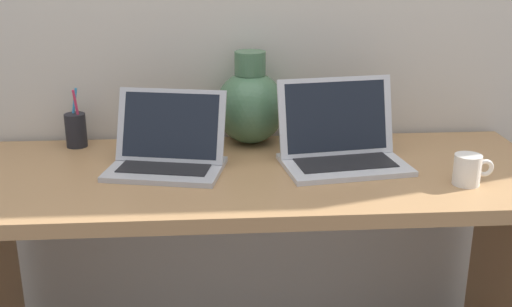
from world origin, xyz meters
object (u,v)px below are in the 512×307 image
(coffee_mug, at_px, (468,170))
(laptop_right, at_px, (340,142))
(pen_cup, at_px, (76,130))
(laptop_left, at_px, (168,149))
(green_vase, at_px, (250,105))

(coffee_mug, bearing_deg, laptop_right, 147.51)
(coffee_mug, xyz_separation_m, pen_cup, (-1.11, 0.40, 0.01))
(laptop_left, height_order, laptop_right, laptop_right)
(laptop_right, bearing_deg, laptop_left, -179.02)
(green_vase, relative_size, pen_cup, 1.58)
(laptop_left, bearing_deg, laptop_right, 0.98)
(coffee_mug, bearing_deg, pen_cup, 159.97)
(green_vase, xyz_separation_m, coffee_mug, (0.56, -0.41, -0.08))
(green_vase, bearing_deg, laptop_right, -40.62)
(laptop_right, bearing_deg, green_vase, 139.38)
(laptop_left, relative_size, green_vase, 1.21)
(laptop_left, xyz_separation_m, pen_cup, (-0.30, 0.22, -0.00))
(pen_cup, bearing_deg, green_vase, 0.61)
(pen_cup, bearing_deg, coffee_mug, -20.03)
(laptop_left, distance_m, coffee_mug, 0.83)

